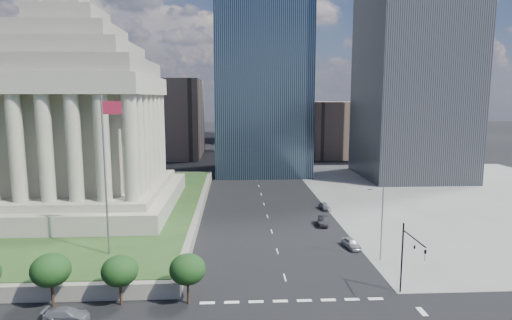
{
  "coord_description": "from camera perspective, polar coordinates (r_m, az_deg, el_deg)",
  "views": [
    {
      "loc": [
        -6.03,
        -28.91,
        21.65
      ],
      "look_at": [
        -3.64,
        17.19,
        14.86
      ],
      "focal_mm": 30.0,
      "sensor_mm": 36.0,
      "label": 1
    }
  ],
  "objects": [
    {
      "name": "ground",
      "position": [
        130.86,
        -0.28,
        -1.16
      ],
      "size": [
        500.0,
        500.0,
        0.0
      ],
      "primitive_type": "plane",
      "color": "black",
      "rests_on": "ground"
    },
    {
      "name": "sidewalk_ne",
      "position": [
        105.27,
        26.83,
        -4.41
      ],
      "size": [
        68.0,
        90.0,
        0.03
      ],
      "primitive_type": "cube",
      "color": "slate",
      "rests_on": "ground"
    },
    {
      "name": "plaza_terrace",
      "position": [
        90.43,
        -28.56,
        -5.94
      ],
      "size": [
        66.0,
        70.0,
        1.8
      ],
      "primitive_type": "cube",
      "color": "#646156",
      "rests_on": "ground"
    },
    {
      "name": "plaza_lawn",
      "position": [
        90.21,
        -28.6,
        -5.35
      ],
      "size": [
        64.0,
        68.0,
        0.1
      ],
      "primitive_type": "cube",
      "color": "#223E19",
      "rests_on": "plaza_terrace"
    },
    {
      "name": "war_memorial",
      "position": [
        81.84,
        -23.16,
        7.52
      ],
      "size": [
        34.0,
        34.0,
        39.0
      ],
      "primitive_type": null,
      "color": "gray",
      "rests_on": "plaza_lawn"
    },
    {
      "name": "flagpole",
      "position": [
        55.88,
        -19.35,
        -0.9
      ],
      "size": [
        2.52,
        0.24,
        20.0
      ],
      "color": "slate",
      "rests_on": "plaza_lawn"
    },
    {
      "name": "midrise_glass",
      "position": [
        124.45,
        0.76,
        12.21
      ],
      "size": [
        26.0,
        26.0,
        60.0
      ],
      "primitive_type": "cube",
      "color": "black",
      "rests_on": "ground"
    },
    {
      "name": "building_filler_ne",
      "position": [
        163.82,
        10.5,
        4.15
      ],
      "size": [
        20.0,
        30.0,
        20.0
      ],
      "primitive_type": "cube",
      "color": "brown",
      "rests_on": "ground"
    },
    {
      "name": "building_filler_nw",
      "position": [
        160.89,
        -11.58,
        5.47
      ],
      "size": [
        24.0,
        30.0,
        28.0
      ],
      "primitive_type": "cube",
      "color": "brown",
      "rests_on": "ground"
    },
    {
      "name": "traffic_signal_ne",
      "position": [
        49.27,
        19.74,
        -11.59
      ],
      "size": [
        0.3,
        5.74,
        8.0
      ],
      "color": "black",
      "rests_on": "ground"
    },
    {
      "name": "street_lamp_north",
      "position": [
        59.47,
        16.3,
        -7.58
      ],
      "size": [
        2.13,
        0.22,
        10.0
      ],
      "color": "slate",
      "rests_on": "ground"
    },
    {
      "name": "suv_grey",
      "position": [
        48.01,
        -23.92,
        -18.34
      ],
      "size": [
        2.0,
        4.54,
        1.3
      ],
      "primitive_type": "imported",
      "rotation": [
        0.0,
        0.0,
        1.53
      ],
      "color": "slate",
      "rests_on": "ground"
    },
    {
      "name": "parked_sedan_near",
      "position": [
        64.53,
        12.6,
        -10.8
      ],
      "size": [
        4.28,
        2.3,
        1.38
      ],
      "primitive_type": "imported",
      "rotation": [
        0.0,
        0.0,
        0.17
      ],
      "color": "#95999E",
      "rests_on": "ground"
    },
    {
      "name": "parked_sedan_mid",
      "position": [
        74.45,
        8.9,
        -8.06
      ],
      "size": [
        2.17,
        4.63,
        1.47
      ],
      "primitive_type": "imported",
      "rotation": [
        0.0,
        0.0,
        -0.14
      ],
      "color": "black",
      "rests_on": "ground"
    },
    {
      "name": "parked_sedan_far",
      "position": [
        84.64,
        9.14,
        -6.1
      ],
      "size": [
        4.06,
        1.99,
        1.33
      ],
      "primitive_type": "imported",
      "rotation": [
        0.0,
        0.0,
        0.11
      ],
      "color": "slate",
      "rests_on": "ground"
    }
  ]
}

